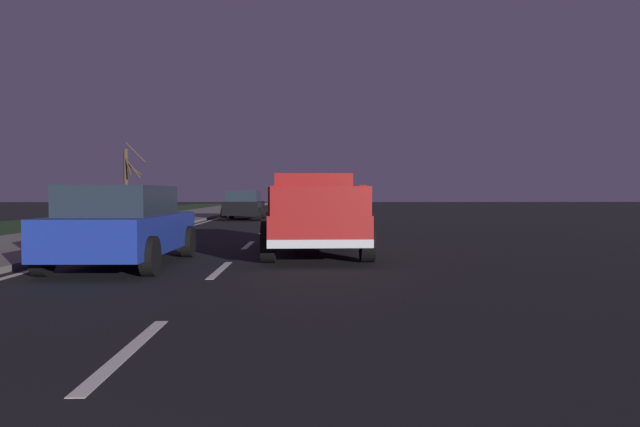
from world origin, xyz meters
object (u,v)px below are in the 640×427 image
at_px(pickup_truck, 314,214).
at_px(sedan_white, 306,203).
at_px(sedan_black, 244,205).
at_px(bare_tree_far, 127,180).
at_px(sedan_blue, 123,225).

height_order(pickup_truck, sedan_white, pickup_truck).
distance_m(pickup_truck, sedan_black, 17.94).
relative_size(sedan_white, sedan_black, 1.00).
height_order(pickup_truck, bare_tree_far, bare_tree_far).
height_order(pickup_truck, sedan_black, pickup_truck).
relative_size(sedan_white, sedan_blue, 1.00).
bearing_deg(bare_tree_far, sedan_blue, -163.27).
distance_m(pickup_truck, sedan_blue, 4.51).
height_order(pickup_truck, sedan_blue, pickup_truck).
height_order(sedan_white, bare_tree_far, bare_tree_far).
bearing_deg(pickup_truck, sedan_blue, 125.17).
height_order(sedan_white, sedan_blue, same).
distance_m(pickup_truck, sedan_white, 23.28).
bearing_deg(sedan_blue, sedan_black, -0.52).
xyz_separation_m(pickup_truck, sedan_blue, (-2.60, 3.68, -0.13)).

